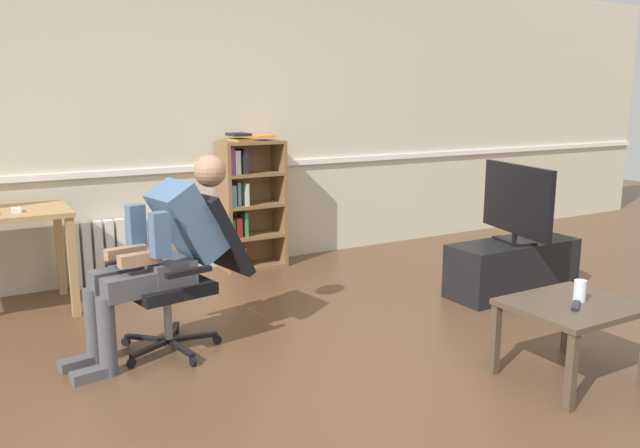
{
  "coord_description": "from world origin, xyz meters",
  "views": [
    {
      "loc": [
        -1.95,
        -2.75,
        1.54
      ],
      "look_at": [
        0.15,
        0.85,
        0.7
      ],
      "focal_mm": 35.51,
      "sensor_mm": 36.0,
      "label": 1
    }
  ],
  "objects": [
    {
      "name": "bookshelf",
      "position": [
        0.32,
        2.44,
        0.6
      ],
      "size": [
        0.57,
        0.29,
        1.23
      ],
      "color": "brown",
      "rests_on": "ground_plane"
    },
    {
      "name": "ground_plane",
      "position": [
        0.0,
        0.0,
        0.0
      ],
      "size": [
        18.0,
        18.0,
        0.0
      ],
      "primitive_type": "plane",
      "color": "brown"
    },
    {
      "name": "person_seated",
      "position": [
        -0.91,
        0.9,
        0.64
      ],
      "size": [
        1.07,
        0.47,
        1.19
      ],
      "rotation": [
        0.0,
        0.0,
        -1.41
      ],
      "color": "#4C4C51",
      "rests_on": "ground_plane"
    },
    {
      "name": "back_wall",
      "position": [
        0.0,
        2.65,
        1.35
      ],
      "size": [
        12.0,
        0.13,
        2.7
      ],
      "color": "beige",
      "rests_on": "ground_plane"
    },
    {
      "name": "spare_remote",
      "position": [
        0.85,
        -0.66,
        0.45
      ],
      "size": [
        0.14,
        0.11,
        0.02
      ],
      "primitive_type": "cube",
      "rotation": [
        0.0,
        0.0,
        2.17
      ],
      "color": "black",
      "rests_on": "coffee_table"
    },
    {
      "name": "tv_screen",
      "position": [
        1.81,
        0.67,
        0.74
      ],
      "size": [
        0.27,
        0.86,
        0.61
      ],
      "rotation": [
        0.0,
        0.0,
        1.33
      ],
      "color": "black",
      "rests_on": "tv_stand"
    },
    {
      "name": "office_chair",
      "position": [
        -0.74,
        0.92,
        0.52
      ],
      "size": [
        0.84,
        0.63,
        0.96
      ],
      "rotation": [
        0.0,
        0.0,
        -1.41
      ],
      "color": "black",
      "rests_on": "ground_plane"
    },
    {
      "name": "drinking_glass",
      "position": [
        0.95,
        -0.6,
        0.5
      ],
      "size": [
        0.07,
        0.07,
        0.12
      ],
      "primitive_type": "cylinder",
      "color": "silver",
      "rests_on": "coffee_table"
    },
    {
      "name": "tv_stand",
      "position": [
        1.81,
        0.67,
        0.21
      ],
      "size": [
        1.1,
        0.41,
        0.42
      ],
      "color": "black",
      "rests_on": "ground_plane"
    },
    {
      "name": "coffee_table",
      "position": [
        0.9,
        -0.6,
        0.38
      ],
      "size": [
        0.67,
        0.57,
        0.44
      ],
      "color": "#4C3D2D",
      "rests_on": "ground_plane"
    },
    {
      "name": "radiator",
      "position": [
        -0.84,
        2.54,
        0.27
      ],
      "size": [
        0.71,
        0.08,
        0.54
      ],
      "color": "white",
      "rests_on": "ground_plane"
    },
    {
      "name": "computer_mouse",
      "position": [
        -1.6,
        2.03,
        0.77
      ],
      "size": [
        0.06,
        0.1,
        0.03
      ],
      "primitive_type": "cube",
      "color": "white",
      "rests_on": "computer_desk"
    }
  ]
}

